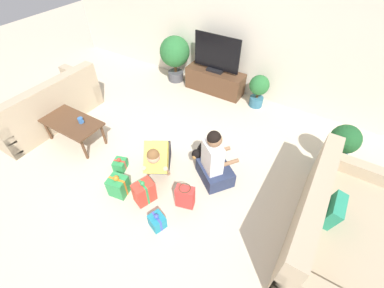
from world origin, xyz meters
name	(u,v)px	position (x,y,z in m)	size (l,w,h in m)	color
ground_plane	(160,166)	(0.00, 0.00, 0.00)	(16.00, 16.00, 0.00)	beige
wall_back	(240,27)	(0.00, 2.63, 1.30)	(8.40, 0.06, 2.60)	beige
sofa_left	(46,108)	(-2.40, -0.14, 0.29)	(0.90, 1.89, 0.84)	tan
sofa_right	(332,227)	(2.40, 0.10, 0.29)	(0.90, 1.89, 0.84)	tan
coffee_table	(72,124)	(-1.53, -0.25, 0.38)	(1.01, 0.52, 0.43)	brown
tv_console	(215,81)	(-0.29, 2.35, 0.23)	(1.21, 0.41, 0.46)	brown
tv	(217,56)	(-0.29, 2.35, 0.79)	(0.96, 0.20, 0.72)	black
potted_plant_corner_right	(342,145)	(2.25, 1.39, 0.44)	(0.41, 0.41, 0.77)	#336B84
potted_plant_back_left	(175,54)	(-1.25, 2.30, 0.61)	(0.63, 0.63, 0.98)	#4C4C51
potted_plant_back_right	(259,88)	(0.66, 2.30, 0.39)	(0.37, 0.37, 0.65)	#336B84
person_kneeling	(158,158)	(0.07, -0.08, 0.31)	(0.63, 0.78, 0.73)	#23232D
person_sitting	(214,163)	(0.81, 0.23, 0.33)	(0.66, 0.63, 0.91)	#283351
dog	(202,149)	(0.47, 0.48, 0.22)	(0.15, 0.58, 0.33)	black
gift_box_a	(118,186)	(-0.19, -0.67, 0.15)	(0.28, 0.26, 0.35)	#2D934C
gift_box_b	(144,192)	(0.19, -0.58, 0.17)	(0.27, 0.32, 0.39)	red
gift_box_c	(157,221)	(0.57, -0.81, 0.10)	(0.23, 0.23, 0.25)	teal
gift_box_d	(120,164)	(-0.49, -0.34, 0.08)	(0.22, 0.24, 0.22)	#2D934C
gift_bag_a	(185,197)	(0.70, -0.36, 0.18)	(0.27, 0.19, 0.37)	red
mug	(81,120)	(-1.35, -0.19, 0.47)	(0.12, 0.08, 0.09)	#386BAD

